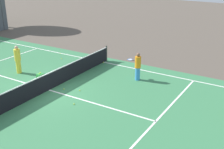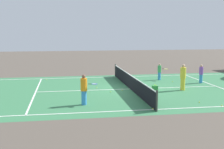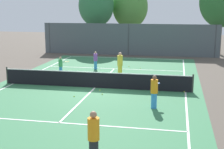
# 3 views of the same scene
# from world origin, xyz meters

# --- Properties ---
(ground_plane) EXTENTS (80.00, 80.00, 0.00)m
(ground_plane) POSITION_xyz_m (0.00, 0.00, 0.00)
(ground_plane) COLOR brown
(court_surface) EXTENTS (13.00, 25.00, 0.01)m
(court_surface) POSITION_xyz_m (0.00, 0.00, 0.00)
(court_surface) COLOR #387A4C
(court_surface) RESTS_ON ground_plane
(tennis_net) EXTENTS (11.90, 0.10, 1.10)m
(tennis_net) POSITION_xyz_m (0.00, 0.00, 0.51)
(tennis_net) COLOR #333833
(tennis_net) RESTS_ON ground_plane
(player_0) EXTENTS (0.38, 0.38, 1.78)m
(player_0) POSITION_xyz_m (0.98, 3.43, 0.91)
(player_0) COLOR yellow
(player_0) RESTS_ON ground_plane
(player_1) EXTENTS (0.71, 0.81, 1.36)m
(player_1) POSITION_xyz_m (-3.38, 3.24, 0.70)
(player_1) COLOR #388CD8
(player_1) RESTS_ON ground_plane
(player_2) EXTENTS (0.45, 0.94, 1.67)m
(player_2) POSITION_xyz_m (3.90, -3.47, 0.86)
(player_2) COLOR #388CD8
(player_2) RESTS_ON ground_plane
(player_4) EXTENTS (0.31, 0.31, 1.44)m
(player_4) POSITION_xyz_m (-1.44, 5.92, 0.73)
(player_4) COLOR #388CD8
(player_4) RESTS_ON ground_plane
(ball_crate) EXTENTS (0.37, 0.34, 0.43)m
(ball_crate) POSITION_xyz_m (0.89, 1.49, 0.18)
(ball_crate) COLOR green
(ball_crate) RESTS_ON ground_plane
(tennis_ball_0) EXTENTS (0.07, 0.07, 0.07)m
(tennis_ball_0) POSITION_xyz_m (0.48, -0.67, 0.03)
(tennis_ball_0) COLOR #CCE533
(tennis_ball_0) RESTS_ON ground_plane
(tennis_ball_2) EXTENTS (0.07, 0.07, 0.07)m
(tennis_ball_2) POSITION_xyz_m (5.37, 3.82, 0.03)
(tennis_ball_2) COLOR #CCE533
(tennis_ball_2) RESTS_ON ground_plane
(tennis_ball_4) EXTENTS (0.07, 0.07, 0.07)m
(tennis_ball_4) POSITION_xyz_m (5.43, -0.04, 0.03)
(tennis_ball_4) COLOR #CCE533
(tennis_ball_4) RESTS_ON ground_plane
(tennis_ball_5) EXTENTS (0.07, 0.07, 0.07)m
(tennis_ball_5) POSITION_xyz_m (-2.20, 3.93, 0.03)
(tennis_ball_5) COLOR #CCE533
(tennis_ball_5) RESTS_ON ground_plane
(tennis_ball_6) EXTENTS (0.07, 0.07, 0.07)m
(tennis_ball_6) POSITION_xyz_m (0.81, -1.52, 0.03)
(tennis_ball_6) COLOR #CCE533
(tennis_ball_6) RESTS_ON ground_plane
(tennis_ball_7) EXTENTS (0.07, 0.07, 0.07)m
(tennis_ball_7) POSITION_xyz_m (-0.61, 0.68, 0.03)
(tennis_ball_7) COLOR #CCE533
(tennis_ball_7) RESTS_ON ground_plane
(tennis_ball_8) EXTENTS (0.07, 0.07, 0.07)m
(tennis_ball_8) POSITION_xyz_m (4.50, 2.95, 0.03)
(tennis_ball_8) COLOR #CCE533
(tennis_ball_8) RESTS_ON ground_plane
(tennis_ball_10) EXTENTS (0.07, 0.07, 0.07)m
(tennis_ball_10) POSITION_xyz_m (-0.63, -2.27, 0.03)
(tennis_ball_10) COLOR #CCE533
(tennis_ball_10) RESTS_ON ground_plane
(tennis_ball_12) EXTENTS (0.07, 0.07, 0.07)m
(tennis_ball_12) POSITION_xyz_m (-4.91, -5.95, 0.03)
(tennis_ball_12) COLOR #CCE533
(tennis_ball_12) RESTS_ON ground_plane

